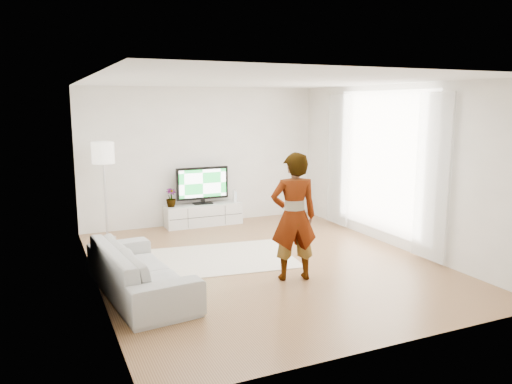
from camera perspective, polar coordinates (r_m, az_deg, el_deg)
name	(u,v)px	position (r m, az deg, el deg)	size (l,w,h in m)	color
floor	(263,263)	(7.91, 0.85, -8.12)	(6.00, 6.00, 0.00)	#9C7246
ceiling	(264,81)	(7.52, 0.91, 12.58)	(6.00, 6.00, 0.00)	white
wall_left	(92,186)	(6.93, -18.21, 0.68)	(0.02, 6.00, 2.80)	white
wall_right	(395,167)	(8.93, 15.60, 2.81)	(0.02, 6.00, 2.80)	white
wall_back	(202,156)	(10.37, -6.14, 4.09)	(5.00, 0.02, 2.80)	white
wall_front	(392,214)	(5.08, 15.31, -2.47)	(5.00, 0.02, 2.80)	white
window	(383,162)	(9.14, 14.32, 3.35)	(0.01, 2.60, 2.50)	white
curtain_near	(432,178)	(8.13, 19.52, 1.57)	(0.04, 0.70, 2.60)	white
curtain_far	(338,160)	(10.15, 9.40, 3.60)	(0.04, 0.70, 2.60)	white
media_console	(203,215)	(10.32, -6.02, -2.58)	(1.58, 0.45, 0.44)	silver
television	(202,184)	(10.22, -6.14, 0.91)	(1.09, 0.21, 0.76)	black
game_console	(234,196)	(10.48, -2.47, -0.43)	(0.09, 0.18, 0.24)	white
potted_plant	(171,198)	(10.05, -9.70, -0.64)	(0.21, 0.21, 0.37)	#3F7238
rug	(221,258)	(8.15, -4.07, -7.56)	(2.30, 1.66, 0.01)	silver
player	(294,217)	(6.99, 4.34, -2.83)	(0.66, 0.43, 1.81)	#334772
sofa	(140,269)	(6.78, -13.12, -8.61)	(2.26, 0.88, 0.66)	#B4B4AF
floor_lamp	(103,157)	(9.42, -17.06, 3.83)	(0.40, 0.40, 1.79)	silver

